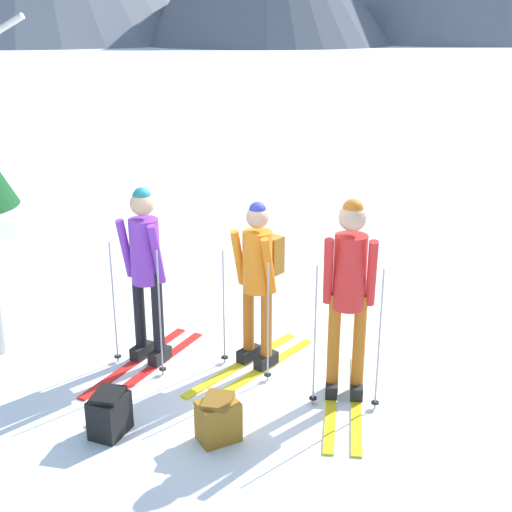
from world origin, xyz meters
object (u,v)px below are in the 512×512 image
at_px(skier_in_orange, 258,277).
at_px(backpack_on_snow_front, 109,414).
at_px(skier_in_purple, 145,269).
at_px(backpack_on_snow_beside, 218,419).
at_px(skier_in_red, 349,291).

distance_m(skier_in_orange, backpack_on_snow_front, 1.84).
bearing_deg(skier_in_purple, backpack_on_snow_front, -85.12).
bearing_deg(backpack_on_snow_beside, skier_in_orange, 87.00).
height_order(skier_in_purple, skier_in_red, skier_in_red).
relative_size(skier_in_red, backpack_on_snow_front, 4.82).
xyz_separation_m(backpack_on_snow_front, backpack_on_snow_beside, (0.89, 0.10, 0.00)).
bearing_deg(skier_in_red, backpack_on_snow_front, -152.43).
relative_size(skier_in_orange, skier_in_red, 0.90).
xyz_separation_m(skier_in_purple, skier_in_red, (1.93, -0.29, 0.05)).
bearing_deg(backpack_on_snow_beside, skier_in_purple, 130.86).
xyz_separation_m(skier_in_orange, skier_in_red, (0.87, -0.44, 0.10)).
bearing_deg(skier_in_orange, skier_in_red, -26.65).
bearing_deg(skier_in_purple, skier_in_red, -8.48).
relative_size(skier_in_purple, backpack_on_snow_front, 4.64).
distance_m(skier_in_purple, skier_in_orange, 1.07).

